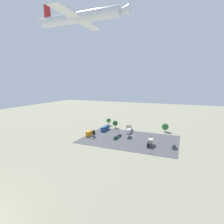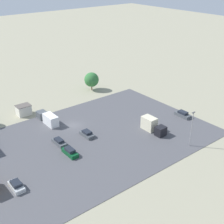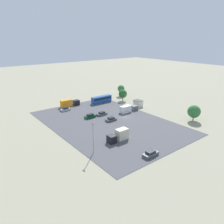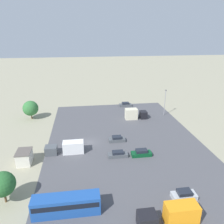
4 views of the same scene
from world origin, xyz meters
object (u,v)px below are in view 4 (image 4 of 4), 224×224
(bus, at_px, (66,204))
(parked_car_0, at_px, (141,153))
(shed_building, at_px, (24,157))
(parked_truck_1, at_px, (172,215))
(parked_car_2, at_px, (184,195))
(parked_truck_2, at_px, (67,148))
(parked_truck_0, at_px, (135,114))
(parked_car_3, at_px, (125,105))
(parked_car_1, at_px, (118,154))
(parked_car_4, at_px, (117,139))

(bus, height_order, parked_car_0, bus)
(shed_building, height_order, parked_truck_1, parked_truck_1)
(parked_car_2, bearing_deg, parked_car_0, 14.44)
(parked_truck_2, bearing_deg, parked_car_0, -102.12)
(parked_truck_0, height_order, parked_truck_1, parked_truck_0)
(parked_car_3, distance_m, parked_truck_2, 37.68)
(parked_car_3, relative_size, parked_truck_2, 0.53)
(parked_truck_0, distance_m, parked_truck_1, 41.93)
(bus, bearing_deg, parked_car_1, 144.91)
(parked_car_1, distance_m, parked_truck_1, 20.11)
(bus, xyz_separation_m, parked_truck_2, (-18.60, -0.88, -0.43))
(parked_car_1, xyz_separation_m, parked_truck_2, (-3.34, -11.60, 0.71))
(parked_truck_1, bearing_deg, parked_car_3, -4.05)
(shed_building, distance_m, bus, 18.48)
(bus, distance_m, parked_car_2, 19.96)
(parked_car_2, xyz_separation_m, parked_truck_1, (4.77, -4.28, 0.87))
(parked_car_0, bearing_deg, parked_car_4, 30.13)
(parked_truck_1, distance_m, parked_truck_2, 28.17)
(parked_car_0, bearing_deg, shed_building, 88.51)
(shed_building, height_order, parked_car_0, shed_building)
(parked_car_1, relative_size, parked_truck_2, 0.51)
(parked_car_2, relative_size, parked_car_4, 0.99)
(bus, height_order, parked_car_3, bus)
(shed_building, xyz_separation_m, parked_truck_0, (-21.87, 29.90, 0.17))
(parked_car_0, distance_m, parked_car_1, 5.51)
(parked_car_0, distance_m, parked_truck_0, 22.89)
(parked_car_4, bearing_deg, parked_car_0, -149.87)
(parked_car_1, distance_m, parked_car_4, 7.53)
(parked_car_1, height_order, parked_car_2, parked_car_2)
(bus, height_order, parked_car_4, bus)
(parked_car_0, xyz_separation_m, parked_car_4, (-7.79, -4.52, -0.07))
(parked_truck_0, bearing_deg, shed_building, -53.81)
(parked_car_3, relative_size, parked_car_4, 1.10)
(bus, bearing_deg, parked_car_0, 132.63)
(parked_truck_0, relative_size, parked_truck_1, 0.78)
(shed_building, bearing_deg, parked_car_1, 89.03)
(parked_car_2, bearing_deg, parked_truck_2, 49.04)
(parked_car_0, xyz_separation_m, parked_car_1, (-0.33, -5.50, -0.08))
(parked_car_0, distance_m, parked_truck_1, 19.18)
(parked_car_3, height_order, parked_truck_0, parked_truck_0)
(parked_car_2, relative_size, parked_car_3, 0.90)
(parked_car_2, bearing_deg, bus, 91.56)
(shed_building, relative_size, parked_car_2, 0.95)
(parked_car_4, distance_m, parked_truck_1, 27.25)
(bus, bearing_deg, parked_car_3, 158.81)
(shed_building, height_order, parked_truck_0, parked_truck_0)
(parked_car_0, height_order, parked_truck_2, parked_truck_2)
(shed_building, relative_size, parked_car_4, 0.94)
(shed_building, relative_size, bus, 0.38)
(parked_car_2, height_order, parked_truck_1, parked_truck_1)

